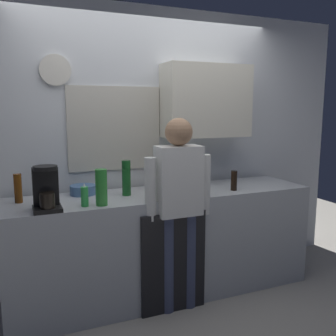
{
  "coord_description": "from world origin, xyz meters",
  "views": [
    {
      "loc": [
        -1.2,
        -2.66,
        1.68
      ],
      "look_at": [
        0.01,
        0.25,
        1.16
      ],
      "focal_mm": 39.71,
      "sensor_mm": 36.0,
      "label": 1
    }
  ],
  "objects_px": {
    "cup_yellow_cup": "(175,193)",
    "bottle_amber_beer": "(18,188)",
    "coffee_maker": "(46,190)",
    "bottle_red_vinegar": "(156,178)",
    "person_at_sink": "(178,199)",
    "bottle_dark_sauce": "(234,181)",
    "dish_soap": "(85,196)",
    "bottle_clear_soda": "(101,187)",
    "bottle_green_wine": "(126,178)",
    "potted_plant": "(182,172)",
    "bottle_olive_oil": "(175,177)",
    "mixing_bowl": "(83,190)"
  },
  "relations": [
    {
      "from": "person_at_sink",
      "to": "potted_plant",
      "type": "bearing_deg",
      "value": 67.92
    },
    {
      "from": "cup_yellow_cup",
      "to": "person_at_sink",
      "type": "bearing_deg",
      "value": -94.02
    },
    {
      "from": "bottle_olive_oil",
      "to": "potted_plant",
      "type": "height_order",
      "value": "bottle_olive_oil"
    },
    {
      "from": "coffee_maker",
      "to": "bottle_clear_soda",
      "type": "xyz_separation_m",
      "value": [
        0.4,
        -0.03,
        -0.01
      ]
    },
    {
      "from": "coffee_maker",
      "to": "bottle_green_wine",
      "type": "bearing_deg",
      "value": 18.09
    },
    {
      "from": "coffee_maker",
      "to": "bottle_clear_soda",
      "type": "relative_size",
      "value": 1.18
    },
    {
      "from": "dish_soap",
      "to": "coffee_maker",
      "type": "bearing_deg",
      "value": 178.76
    },
    {
      "from": "mixing_bowl",
      "to": "potted_plant",
      "type": "xyz_separation_m",
      "value": [
        0.94,
        0.0,
        0.09
      ]
    },
    {
      "from": "bottle_dark_sauce",
      "to": "mixing_bowl",
      "type": "bearing_deg",
      "value": 164.18
    },
    {
      "from": "dish_soap",
      "to": "bottle_clear_soda",
      "type": "bearing_deg",
      "value": -9.31
    },
    {
      "from": "coffee_maker",
      "to": "bottle_red_vinegar",
      "type": "distance_m",
      "value": 1.01
    },
    {
      "from": "cup_yellow_cup",
      "to": "bottle_amber_beer",
      "type": "bearing_deg",
      "value": 164.88
    },
    {
      "from": "potted_plant",
      "to": "bottle_amber_beer",
      "type": "bearing_deg",
      "value": -176.46
    },
    {
      "from": "person_at_sink",
      "to": "bottle_dark_sauce",
      "type": "bearing_deg",
      "value": 18.33
    },
    {
      "from": "bottle_dark_sauce",
      "to": "bottle_green_wine",
      "type": "distance_m",
      "value": 0.97
    },
    {
      "from": "bottle_dark_sauce",
      "to": "bottle_green_wine",
      "type": "xyz_separation_m",
      "value": [
        -0.95,
        0.19,
        0.06
      ]
    },
    {
      "from": "bottle_clear_soda",
      "to": "mixing_bowl",
      "type": "height_order",
      "value": "bottle_clear_soda"
    },
    {
      "from": "cup_yellow_cup",
      "to": "dish_soap",
      "type": "xyz_separation_m",
      "value": [
        -0.74,
        0.01,
        0.04
      ]
    },
    {
      "from": "bottle_dark_sauce",
      "to": "bottle_olive_oil",
      "type": "relative_size",
      "value": 0.72
    },
    {
      "from": "bottle_green_wine",
      "to": "person_at_sink",
      "type": "bearing_deg",
      "value": -44.24
    },
    {
      "from": "cup_yellow_cup",
      "to": "coffee_maker",
      "type": "bearing_deg",
      "value": 178.84
    },
    {
      "from": "bottle_amber_beer",
      "to": "bottle_olive_oil",
      "type": "relative_size",
      "value": 0.92
    },
    {
      "from": "bottle_green_wine",
      "to": "potted_plant",
      "type": "distance_m",
      "value": 0.63
    },
    {
      "from": "bottle_red_vinegar",
      "to": "bottle_olive_oil",
      "type": "relative_size",
      "value": 0.88
    },
    {
      "from": "bottle_olive_oil",
      "to": "dish_soap",
      "type": "height_order",
      "value": "bottle_olive_oil"
    },
    {
      "from": "bottle_dark_sauce",
      "to": "cup_yellow_cup",
      "type": "bearing_deg",
      "value": -175.42
    },
    {
      "from": "bottle_amber_beer",
      "to": "cup_yellow_cup",
      "type": "xyz_separation_m",
      "value": [
        1.2,
        -0.32,
        -0.07
      ]
    },
    {
      "from": "bottle_green_wine",
      "to": "bottle_amber_beer",
      "type": "bearing_deg",
      "value": 174.32
    },
    {
      "from": "bottle_amber_beer",
      "to": "person_at_sink",
      "type": "xyz_separation_m",
      "value": [
        1.19,
        -0.41,
        -0.11
      ]
    },
    {
      "from": "bottle_dark_sauce",
      "to": "mixing_bowl",
      "type": "relative_size",
      "value": 0.82
    },
    {
      "from": "cup_yellow_cup",
      "to": "dish_soap",
      "type": "bearing_deg",
      "value": 178.86
    },
    {
      "from": "bottle_dark_sauce",
      "to": "potted_plant",
      "type": "height_order",
      "value": "potted_plant"
    },
    {
      "from": "coffee_maker",
      "to": "potted_plant",
      "type": "xyz_separation_m",
      "value": [
        1.27,
        0.39,
        -0.01
      ]
    },
    {
      "from": "bottle_amber_beer",
      "to": "mixing_bowl",
      "type": "distance_m",
      "value": 0.53
    },
    {
      "from": "bottle_clear_soda",
      "to": "dish_soap",
      "type": "relative_size",
      "value": 1.56
    },
    {
      "from": "bottle_red_vinegar",
      "to": "bottle_clear_soda",
      "type": "bearing_deg",
      "value": -149.99
    },
    {
      "from": "bottle_dark_sauce",
      "to": "cup_yellow_cup",
      "type": "distance_m",
      "value": 0.61
    },
    {
      "from": "bottle_dark_sauce",
      "to": "bottle_olive_oil",
      "type": "height_order",
      "value": "bottle_olive_oil"
    },
    {
      "from": "bottle_clear_soda",
      "to": "mixing_bowl",
      "type": "xyz_separation_m",
      "value": [
        -0.07,
        0.42,
        -0.1
      ]
    },
    {
      "from": "bottle_dark_sauce",
      "to": "bottle_green_wine",
      "type": "bearing_deg",
      "value": 168.66
    },
    {
      "from": "bottle_clear_soda",
      "to": "bottle_green_wine",
      "type": "relative_size",
      "value": 0.93
    },
    {
      "from": "coffee_maker",
      "to": "dish_soap",
      "type": "relative_size",
      "value": 1.83
    },
    {
      "from": "coffee_maker",
      "to": "cup_yellow_cup",
      "type": "height_order",
      "value": "coffee_maker"
    },
    {
      "from": "bottle_clear_soda",
      "to": "potted_plant",
      "type": "height_order",
      "value": "bottle_clear_soda"
    },
    {
      "from": "bottle_dark_sauce",
      "to": "bottle_red_vinegar",
      "type": "bearing_deg",
      "value": 157.35
    },
    {
      "from": "bottle_green_wine",
      "to": "dish_soap",
      "type": "height_order",
      "value": "bottle_green_wine"
    },
    {
      "from": "coffee_maker",
      "to": "bottle_olive_oil",
      "type": "xyz_separation_m",
      "value": [
        1.13,
        0.23,
        -0.02
      ]
    },
    {
      "from": "bottle_clear_soda",
      "to": "cup_yellow_cup",
      "type": "distance_m",
      "value": 0.62
    },
    {
      "from": "potted_plant",
      "to": "bottle_olive_oil",
      "type": "bearing_deg",
      "value": -130.68
    },
    {
      "from": "bottle_clear_soda",
      "to": "dish_soap",
      "type": "bearing_deg",
      "value": 170.69
    }
  ]
}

